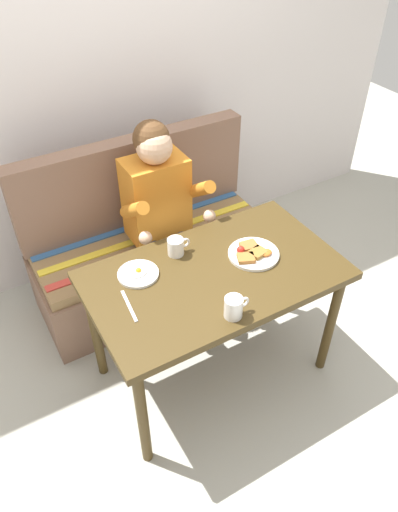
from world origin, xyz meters
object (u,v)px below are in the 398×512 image
at_px(plate_eggs, 138,274).
at_px(coffee_mug_second, 176,246).
at_px(knife, 129,306).
at_px(table, 215,285).
at_px(coffee_mug, 234,307).
at_px(couch, 150,249).
at_px(person, 162,207).
at_px(plate_breakfast, 253,253).

bearing_deg(plate_eggs, coffee_mug_second, 12.20).
relative_size(plate_eggs, knife, 0.96).
height_order(table, coffee_mug, coffee_mug).
distance_m(couch, knife, 0.97).
bearing_deg(couch, coffee_mug_second, -99.49).
distance_m(person, coffee_mug, 0.87).
relative_size(plate_breakfast, coffee_mug_second, 2.11).
bearing_deg(table, coffee_mug_second, 113.59).
xyz_separation_m(table, couch, (0.00, 0.76, -0.32)).
distance_m(couch, coffee_mug_second, 0.72).
distance_m(table, coffee_mug_second, 0.26).
bearing_deg(knife, coffee_mug_second, 37.37).
xyz_separation_m(person, plate_breakfast, (0.20, -0.58, 0.00)).
xyz_separation_m(table, plate_breakfast, (0.22, 0.01, 0.10)).
distance_m(couch, coffee_mug, 1.13).
xyz_separation_m(plate_eggs, knife, (-0.12, -0.16, -0.01)).
bearing_deg(knife, table, 5.81).
bearing_deg(coffee_mug, coffee_mug_second, 92.17).
bearing_deg(knife, person, 58.05).
relative_size(person, coffee_mug_second, 10.27).
bearing_deg(person, coffee_mug, -96.20).
bearing_deg(couch, plate_eggs, -117.93).
height_order(couch, coffee_mug_second, couch).
bearing_deg(table, coffee_mug, -105.32).
distance_m(table, plate_eggs, 0.37).
height_order(table, coffee_mug_second, coffee_mug_second).
distance_m(table, person, 0.60).
bearing_deg(plate_breakfast, person, 109.41).
bearing_deg(coffee_mug, plate_breakfast, 43.58).
bearing_deg(table, person, 88.13).
xyz_separation_m(couch, coffee_mug_second, (-0.09, -0.55, 0.45)).
bearing_deg(person, coffee_mug_second, -106.46).
xyz_separation_m(couch, knife, (-0.44, -0.76, 0.40)).
bearing_deg(plate_breakfast, table, -176.93).
relative_size(coffee_mug, coffee_mug_second, 1.00).
xyz_separation_m(plate_breakfast, coffee_mug_second, (-0.32, 0.20, 0.03)).
bearing_deg(coffee_mug_second, couch, 80.51).
height_order(plate_breakfast, knife, plate_breakfast).
distance_m(plate_breakfast, plate_eggs, 0.56).
relative_size(couch, knife, 7.20).
xyz_separation_m(plate_eggs, coffee_mug, (0.24, -0.43, 0.04)).
xyz_separation_m(person, plate_eggs, (-0.34, -0.43, -0.00)).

